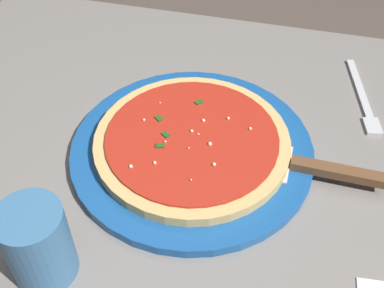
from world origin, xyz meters
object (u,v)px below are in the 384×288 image
(pizza_server, at_px, (308,167))
(fork, at_px, (363,100))
(cup_tall_drink, at_px, (38,244))
(serving_plate, at_px, (192,150))
(pizza, at_px, (192,142))

(pizza_server, xyz_separation_m, fork, (-0.08, -0.19, -0.02))
(cup_tall_drink, relative_size, fork, 0.58)
(serving_plate, height_order, pizza, pizza)
(serving_plate, height_order, pizza_server, pizza_server)
(pizza_server, bearing_deg, serving_plate, -1.49)
(pizza, height_order, fork, pizza)
(pizza_server, bearing_deg, cup_tall_drink, 37.32)
(pizza, bearing_deg, pizza_server, 178.51)
(fork, bearing_deg, cup_tall_drink, 47.98)
(serving_plate, bearing_deg, fork, -143.25)
(pizza, xyz_separation_m, cup_tall_drink, (0.12, 0.23, 0.03))
(pizza_server, distance_m, fork, 0.20)
(serving_plate, xyz_separation_m, cup_tall_drink, (0.12, 0.23, 0.05))
(serving_plate, xyz_separation_m, fork, (-0.24, -0.18, -0.00))
(fork, bearing_deg, pizza, 36.75)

